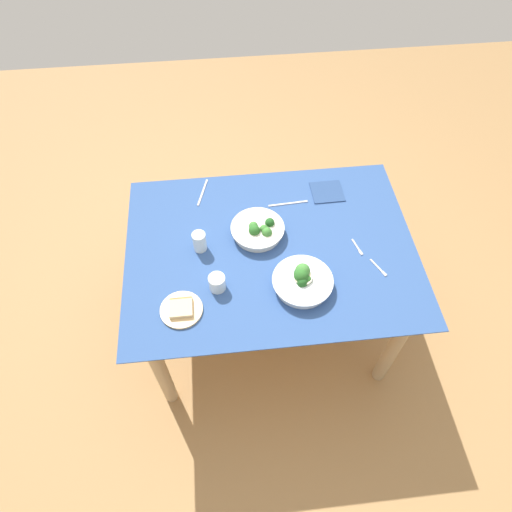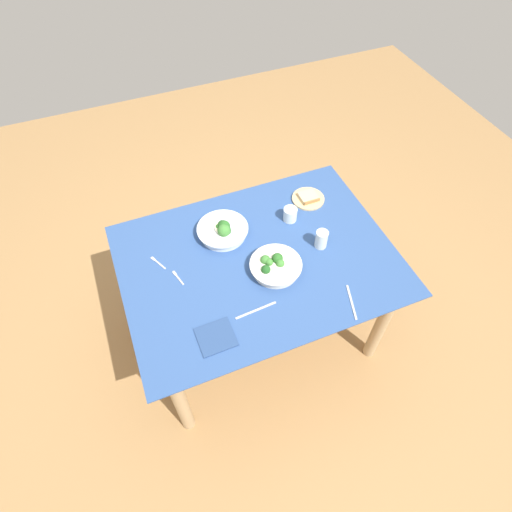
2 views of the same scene
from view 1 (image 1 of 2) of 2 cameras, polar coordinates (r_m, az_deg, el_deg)
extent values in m
plane|color=#9E7547|center=(2.81, 1.49, -8.24)|extent=(6.00, 6.00, 0.00)
cube|color=#2D4C84|center=(2.18, 1.90, 0.95)|extent=(1.40, 1.04, 0.01)
cube|color=tan|center=(2.19, 1.89, 0.71)|extent=(1.36, 1.01, 0.02)
cylinder|color=tan|center=(2.84, 12.49, 3.74)|extent=(0.07, 0.07, 0.72)
cylinder|color=tan|center=(2.75, -11.62, 1.78)|extent=(0.07, 0.07, 0.72)
cylinder|color=tan|center=(2.44, 16.96, -11.08)|extent=(0.07, 0.07, 0.72)
cylinder|color=tan|center=(2.33, -11.93, -14.08)|extent=(0.07, 0.07, 0.72)
cylinder|color=white|center=(2.05, 5.87, -3.44)|extent=(0.25, 0.25, 0.04)
cylinder|color=white|center=(2.02, 5.94, -3.04)|extent=(0.27, 0.27, 0.01)
sphere|color=#1E511E|center=(2.03, 5.67, -2.21)|extent=(0.06, 0.06, 0.06)
sphere|color=#286023|center=(2.02, 6.44, -3.04)|extent=(0.05, 0.05, 0.05)
sphere|color=#1E511E|center=(2.01, 5.88, -3.29)|extent=(0.05, 0.05, 0.05)
sphere|color=#3D7A33|center=(2.02, 5.92, -1.85)|extent=(0.07, 0.07, 0.07)
sphere|color=#286023|center=(2.01, 5.74, -2.48)|extent=(0.07, 0.07, 0.07)
cylinder|color=beige|center=(2.02, 5.99, -2.69)|extent=(0.08, 0.08, 0.01)
cylinder|color=silver|center=(2.21, 0.20, 3.17)|extent=(0.23, 0.23, 0.04)
cylinder|color=silver|center=(2.20, 0.20, 3.60)|extent=(0.26, 0.26, 0.01)
sphere|color=#3D7A33|center=(2.19, -0.33, 3.82)|extent=(0.04, 0.04, 0.04)
sphere|color=#3D7A33|center=(2.17, 1.38, 3.02)|extent=(0.05, 0.05, 0.05)
sphere|color=#1E511E|center=(2.20, 1.75, 4.25)|extent=(0.05, 0.05, 0.05)
sphere|color=#286023|center=(2.17, -0.21, 3.26)|extent=(0.06, 0.06, 0.06)
sphere|color=#3D7A33|center=(2.18, 1.02, 3.48)|extent=(0.04, 0.04, 0.04)
cylinder|color=#D6B27A|center=(2.01, -9.41, -6.73)|extent=(0.19, 0.19, 0.01)
cube|color=#CCB284|center=(2.00, -9.47, -6.50)|extent=(0.10, 0.09, 0.02)
cube|color=#9E703D|center=(2.02, -9.48, -5.41)|extent=(0.10, 0.01, 0.02)
cylinder|color=silver|center=(2.02, -4.94, -3.39)|extent=(0.08, 0.08, 0.08)
cylinder|color=silver|center=(2.15, -7.16, 1.84)|extent=(0.06, 0.06, 0.10)
cube|color=#B7B7BC|center=(2.24, 12.49, 1.40)|extent=(0.03, 0.07, 0.00)
cube|color=#B7B7BC|center=(2.22, 13.10, 0.43)|extent=(0.02, 0.03, 0.00)
cube|color=#B7B7BC|center=(2.19, 14.95, -1.15)|extent=(0.04, 0.08, 0.00)
cube|color=#B7B7BC|center=(2.17, 15.90, -2.16)|extent=(0.02, 0.03, 0.00)
cube|color=#B7B7BC|center=(2.37, 4.08, 6.64)|extent=(0.21, 0.02, 0.00)
cube|color=#B7B7BC|center=(2.43, -6.77, 8.00)|extent=(0.07, 0.19, 0.00)
cube|color=navy|center=(2.45, 8.99, 8.03)|extent=(0.17, 0.16, 0.01)
camera|label=2|loc=(2.63, 16.21, 52.42)|focal=29.65mm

